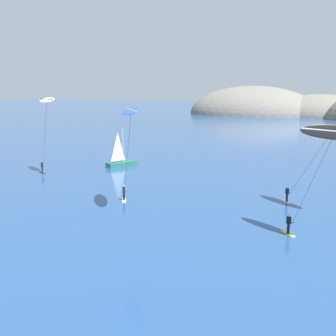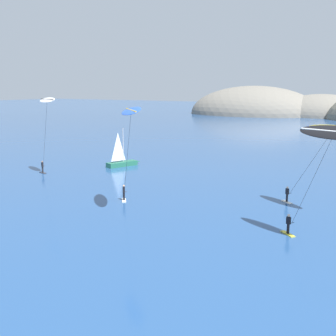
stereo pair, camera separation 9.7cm
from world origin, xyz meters
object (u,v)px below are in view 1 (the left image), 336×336
Objects in this scene: kitesurfer_white at (46,107)px; sailboat_near at (123,162)px; kitesurfer_black at (331,140)px; kitesurfer_blue at (131,118)px; kitesurfer_yellow at (329,135)px.

sailboat_near is at bearing 72.36° from kitesurfer_white.
kitesurfer_white is at bearing 169.64° from kitesurfer_black.
kitesurfer_yellow is at bearing 33.14° from kitesurfer_blue.
kitesurfer_white is 1.15× the size of kitesurfer_black.
kitesurfer_blue reaches higher than kitesurfer_yellow.
sailboat_near is 14.57m from kitesurfer_white.
sailboat_near is at bearing 163.39° from kitesurfer_yellow.
kitesurfer_yellow is 0.92× the size of kitesurfer_black.
kitesurfer_black is at bearing -78.17° from kitesurfer_yellow.
kitesurfer_yellow is (31.17, -9.29, 6.86)m from sailboat_near.
kitesurfer_blue is 1.20× the size of kitesurfer_yellow.
kitesurfer_black is (32.98, -17.93, 7.41)m from sailboat_near.
kitesurfer_white is at bearing 158.00° from kitesurfer_blue.
kitesurfer_blue reaches higher than sailboat_near.
kitesurfer_white is at bearing -107.64° from sailboat_near.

